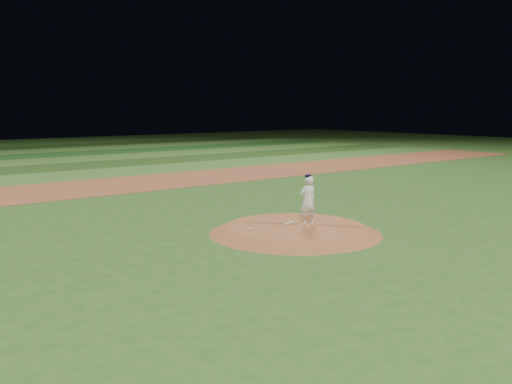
{
  "coord_description": "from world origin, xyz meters",
  "views": [
    {
      "loc": [
        -12.1,
        -13.06,
        4.01
      ],
      "look_at": [
        0.0,
        2.0,
        1.1
      ],
      "focal_mm": 40.0,
      "sensor_mm": 36.0,
      "label": 1
    }
  ],
  "objects_px": {
    "pitchers_mound": "(295,230)",
    "pitching_rubber": "(289,223)",
    "rosin_bag": "(250,229)",
    "pitcher_on_mound": "(308,200)"
  },
  "relations": [
    {
      "from": "pitchers_mound",
      "to": "pitching_rubber",
      "type": "bearing_deg",
      "value": 78.68
    },
    {
      "from": "pitching_rubber",
      "to": "rosin_bag",
      "type": "height_order",
      "value": "rosin_bag"
    },
    {
      "from": "pitchers_mound",
      "to": "rosin_bag",
      "type": "relative_size",
      "value": 52.71
    },
    {
      "from": "pitchers_mound",
      "to": "pitching_rubber",
      "type": "xyz_separation_m",
      "value": [
        0.08,
        0.39,
        0.14
      ]
    },
    {
      "from": "rosin_bag",
      "to": "pitcher_on_mound",
      "type": "xyz_separation_m",
      "value": [
        1.9,
        -0.56,
        0.78
      ]
    },
    {
      "from": "pitching_rubber",
      "to": "rosin_bag",
      "type": "bearing_deg",
      "value": 161.79
    },
    {
      "from": "pitchers_mound",
      "to": "rosin_bag",
      "type": "xyz_separation_m",
      "value": [
        -1.49,
        0.42,
        0.15
      ]
    },
    {
      "from": "pitchers_mound",
      "to": "pitching_rubber",
      "type": "distance_m",
      "value": 0.42
    },
    {
      "from": "pitcher_on_mound",
      "to": "pitchers_mound",
      "type": "bearing_deg",
      "value": 160.68
    },
    {
      "from": "pitchers_mound",
      "to": "pitching_rubber",
      "type": "relative_size",
      "value": 10.68
    }
  ]
}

